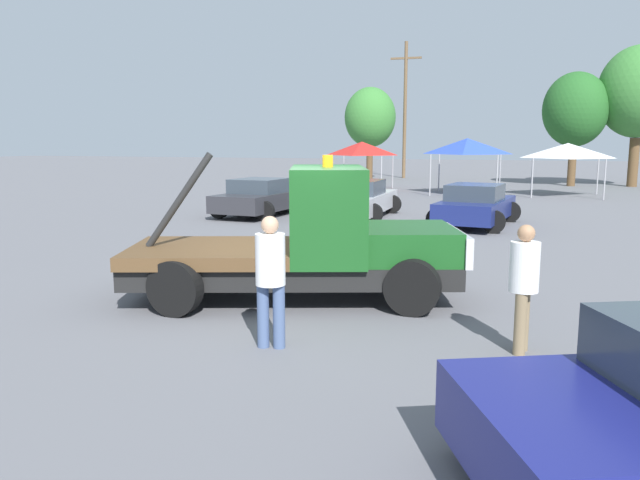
% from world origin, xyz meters
% --- Properties ---
extents(ground_plane, '(160.00, 160.00, 0.00)m').
position_xyz_m(ground_plane, '(0.00, 0.00, 0.00)').
color(ground_plane, slate).
extents(tow_truck, '(5.98, 3.81, 2.51)m').
position_xyz_m(tow_truck, '(0.33, 0.11, 0.96)').
color(tow_truck, black).
rests_on(tow_truck, ground).
extents(person_near_truck, '(0.37, 0.37, 1.66)m').
position_xyz_m(person_near_truck, '(3.77, -1.66, 0.96)').
color(person_near_truck, '#847051').
rests_on(person_near_truck, ground).
extents(person_at_hood, '(0.39, 0.39, 1.75)m').
position_xyz_m(person_at_hood, '(0.65, -2.49, 1.01)').
color(person_at_hood, '#475B84').
rests_on(person_at_hood, ground).
extents(parked_car_charcoal, '(2.74, 4.68, 1.34)m').
position_xyz_m(parked_car_charcoal, '(-5.38, 11.03, 0.65)').
color(parked_car_charcoal, '#2D2D33').
rests_on(parked_car_charcoal, ground).
extents(parked_car_silver, '(2.46, 4.75, 1.34)m').
position_xyz_m(parked_car_silver, '(-1.87, 11.42, 0.65)').
color(parked_car_silver, '#B7B7BC').
rests_on(parked_car_silver, ground).
extents(parked_car_navy, '(2.75, 4.45, 1.34)m').
position_xyz_m(parked_car_navy, '(2.23, 10.50, 0.65)').
color(parked_car_navy, navy).
rests_on(parked_car_navy, ground).
extents(canopy_tent_red, '(2.96, 2.96, 2.63)m').
position_xyz_m(canopy_tent_red, '(-4.97, 23.74, 2.25)').
color(canopy_tent_red, '#9E9EA3').
rests_on(canopy_tent_red, ground).
extents(canopy_tent_blue, '(3.23, 3.23, 2.81)m').
position_xyz_m(canopy_tent_blue, '(0.80, 22.56, 2.41)').
color(canopy_tent_blue, '#9E9EA3').
rests_on(canopy_tent_blue, ground).
extents(canopy_tent_white, '(3.21, 3.21, 2.57)m').
position_xyz_m(canopy_tent_white, '(5.54, 22.94, 2.20)').
color(canopy_tent_white, '#9E9EA3').
rests_on(canopy_tent_white, ground).
extents(tree_left, '(4.54, 4.54, 8.11)m').
position_xyz_m(tree_left, '(9.61, 30.91, 5.44)').
color(tree_left, brown).
rests_on(tree_left, ground).
extents(tree_center, '(3.73, 3.73, 6.65)m').
position_xyz_m(tree_center, '(6.23, 30.29, 4.46)').
color(tree_center, brown).
rests_on(tree_center, ground).
extents(tree_right, '(3.55, 3.55, 6.35)m').
position_xyz_m(tree_right, '(-6.85, 33.21, 4.26)').
color(tree_right, brown).
rests_on(tree_right, ground).
extents(utility_pole, '(2.20, 0.24, 9.56)m').
position_xyz_m(utility_pole, '(-4.78, 35.15, 5.05)').
color(utility_pole, brown).
rests_on(utility_pole, ground).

